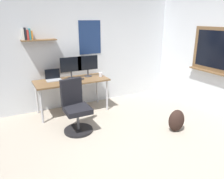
# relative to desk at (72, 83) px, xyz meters

# --- Properties ---
(ground_plane) EXTENTS (5.20, 5.20, 0.00)m
(ground_plane) POSITION_rel_desk_xyz_m (0.30, -2.04, -0.65)
(ground_plane) COLOR #9E9384
(ground_plane) RESTS_ON ground
(wall_back) EXTENTS (5.00, 0.30, 2.60)m
(wall_back) POSITION_rel_desk_xyz_m (0.30, 0.41, 0.65)
(wall_back) COLOR silver
(wall_back) RESTS_ON ground
(desk) EXTENTS (1.53, 0.66, 0.72)m
(desk) POSITION_rel_desk_xyz_m (0.00, 0.00, 0.00)
(desk) COLOR brown
(desk) RESTS_ON ground
(office_chair) EXTENTS (0.52, 0.52, 0.95)m
(office_chair) POSITION_rel_desk_xyz_m (-0.21, -0.85, -0.25)
(office_chair) COLOR black
(office_chair) RESTS_ON ground
(laptop) EXTENTS (0.31, 0.21, 0.23)m
(laptop) POSITION_rel_desk_xyz_m (-0.34, 0.16, 0.12)
(laptop) COLOR #ADAFB5
(laptop) RESTS_ON desk
(monitor_primary) EXTENTS (0.46, 0.17, 0.46)m
(monitor_primary) POSITION_rel_desk_xyz_m (0.04, 0.11, 0.34)
(monitor_primary) COLOR #38383D
(monitor_primary) RESTS_ON desk
(monitor_secondary) EXTENTS (0.46, 0.17, 0.46)m
(monitor_secondary) POSITION_rel_desk_xyz_m (0.42, 0.11, 0.34)
(monitor_secondary) COLOR #38383D
(monitor_secondary) RESTS_ON desk
(keyboard) EXTENTS (0.37, 0.13, 0.02)m
(keyboard) POSITION_rel_desk_xyz_m (-0.08, -0.08, 0.08)
(keyboard) COLOR black
(keyboard) RESTS_ON desk
(computer_mouse) EXTENTS (0.10, 0.06, 0.03)m
(computer_mouse) POSITION_rel_desk_xyz_m (0.20, -0.08, 0.08)
(computer_mouse) COLOR #262628
(computer_mouse) RESTS_ON desk
(coffee_mug) EXTENTS (0.08, 0.08, 0.09)m
(coffee_mug) POSITION_rel_desk_xyz_m (0.66, -0.03, 0.11)
(coffee_mug) COLOR silver
(coffee_mug) RESTS_ON desk
(backpack) EXTENTS (0.32, 0.22, 0.41)m
(backpack) POSITION_rel_desk_xyz_m (1.39, -1.71, -0.45)
(backpack) COLOR black
(backpack) RESTS_ON ground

